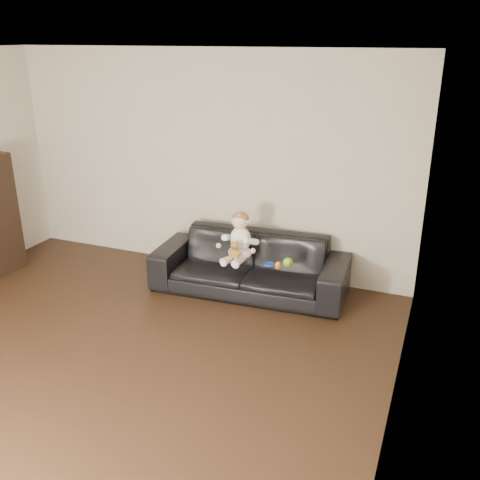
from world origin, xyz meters
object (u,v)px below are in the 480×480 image
at_px(toy_blue_disc, 269,264).
at_px(sofa, 250,264).
at_px(teddy_bear, 235,250).
at_px(toy_green, 288,262).
at_px(toy_rattle, 278,266).
at_px(baby, 239,239).

bearing_deg(toy_blue_disc, sofa, 152.08).
distance_m(sofa, toy_blue_disc, 0.33).
relative_size(sofa, teddy_bear, 10.95).
distance_m(toy_green, toy_rattle, 0.13).
distance_m(sofa, teddy_bear, 0.39).
height_order(sofa, toy_green, sofa).
bearing_deg(teddy_bear, toy_blue_disc, 36.68).
height_order(sofa, toy_rattle, sofa).
relative_size(toy_green, toy_rattle, 1.88).
bearing_deg(sofa, toy_blue_disc, -31.40).
bearing_deg(toy_green, toy_blue_disc, -167.87).
height_order(baby, toy_blue_disc, baby).
xyz_separation_m(sofa, toy_blue_disc, (0.27, -0.14, 0.11)).
relative_size(baby, toy_green, 4.08).
bearing_deg(toy_green, toy_rattle, -122.95).
height_order(sofa, toy_blue_disc, sofa).
bearing_deg(sofa, teddy_bear, -107.59).
height_order(toy_green, toy_blue_disc, toy_green).
xyz_separation_m(sofa, teddy_bear, (-0.07, -0.28, 0.27)).
bearing_deg(baby, sofa, 67.05).
bearing_deg(toy_green, teddy_bear, -161.68).
distance_m(teddy_bear, toy_blue_disc, 0.40).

